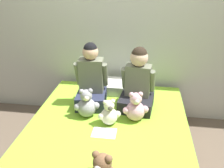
{
  "coord_description": "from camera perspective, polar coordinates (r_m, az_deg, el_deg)",
  "views": [
    {
      "loc": [
        0.29,
        -1.67,
        1.73
      ],
      "look_at": [
        0.0,
        0.38,
        0.73
      ],
      "focal_mm": 38.0,
      "sensor_mm": 36.0,
      "label": 1
    }
  ],
  "objects": [
    {
      "name": "bed",
      "position": [
        2.26,
        -1.41,
        -15.97
      ],
      "size": [
        1.48,
        1.96,
        0.45
      ],
      "color": "brown",
      "rests_on": "ground_plane"
    },
    {
      "name": "teddy_bear_held_by_left_child",
      "position": [
        2.27,
        -6.12,
        -5.0
      ],
      "size": [
        0.24,
        0.18,
        0.29
      ],
      "rotation": [
        0.0,
        0.0,
        0.29
      ],
      "color": "#939399",
      "rests_on": "bed"
    },
    {
      "name": "teddy_bear_held_by_right_child",
      "position": [
        2.22,
        5.65,
        -5.85
      ],
      "size": [
        0.24,
        0.18,
        0.29
      ],
      "rotation": [
        0.0,
        0.0,
        0.25
      ],
      "color": "#DBA3B2",
      "rests_on": "bed"
    },
    {
      "name": "sign_card",
      "position": [
        2.1,
        -1.9,
        -11.67
      ],
      "size": [
        0.21,
        0.15,
        0.0
      ],
      "color": "white",
      "rests_on": "bed"
    },
    {
      "name": "wall_behind_bed",
      "position": [
        2.79,
        2.04,
        15.86
      ],
      "size": [
        8.0,
        0.06,
        2.5
      ],
      "color": "beige",
      "rests_on": "ground_plane"
    },
    {
      "name": "teddy_bear_between_children",
      "position": [
        2.16,
        -0.69,
        -7.19
      ],
      "size": [
        0.2,
        0.16,
        0.25
      ],
      "rotation": [
        0.0,
        0.0,
        0.39
      ],
      "color": "silver",
      "rests_on": "bed"
    },
    {
      "name": "child_on_right",
      "position": [
        2.36,
        6.16,
        0.03
      ],
      "size": [
        0.37,
        0.37,
        0.63
      ],
      "rotation": [
        0.0,
        0.0,
        -0.12
      ],
      "color": "black",
      "rests_on": "bed"
    },
    {
      "name": "pillow_at_headboard",
      "position": [
        2.76,
        1.18,
        -0.57
      ],
      "size": [
        0.54,
        0.31,
        0.11
      ],
      "color": "silver",
      "rests_on": "bed"
    },
    {
      "name": "child_on_left",
      "position": [
        2.41,
        -5.01,
        0.79
      ],
      "size": [
        0.34,
        0.36,
        0.66
      ],
      "rotation": [
        0.0,
        0.0,
        0.07
      ],
      "color": "#282D47",
      "rests_on": "bed"
    }
  ]
}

